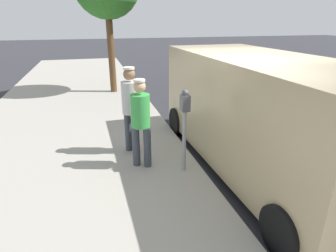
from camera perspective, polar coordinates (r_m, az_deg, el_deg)
The scene contains 6 objects.
ground_plane at distance 6.19m, azimuth 13.80°, elevation -6.15°, with size 80.00×80.00×0.00m, color #2D2D33.
sidewalk_slab at distance 5.51m, azimuth -20.55°, elevation -9.69°, with size 5.00×32.00×0.15m, color #9E998E.
parking_meter_near at distance 4.82m, azimuth 3.44°, elevation 1.80°, with size 0.14×0.18×1.52m.
pedestrian_in_gray at distance 5.60m, azimuth -7.67°, elevation 4.29°, with size 0.34×0.34×1.77m.
pedestrian_in_green at distance 5.02m, azimuth -5.62°, elevation 1.52°, with size 0.34×0.34×1.66m.
parked_van at distance 5.50m, azimuth 18.32°, elevation 2.92°, with size 2.23×5.24×2.15m.
Camera 1 is at (2.84, 4.76, 2.77)m, focal length 29.77 mm.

